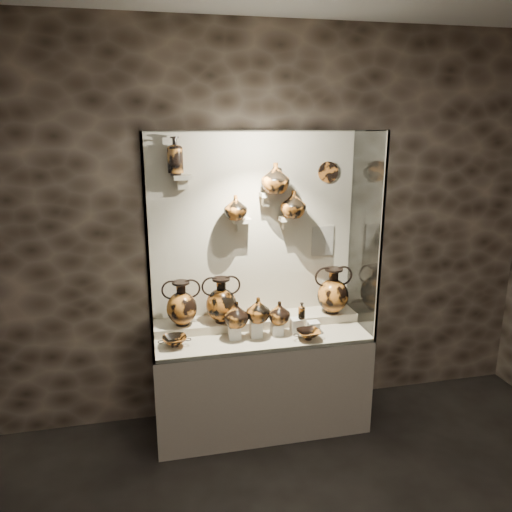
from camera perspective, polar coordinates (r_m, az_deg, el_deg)
The scene contains 35 objects.
wall_back at distance 4.07m, azimuth -0.46°, elevation 2.98°, with size 5.00×0.02×3.20m, color #2D241C.
plinth at distance 4.20m, azimuth 0.52°, elevation -14.17°, with size 1.70×0.60×0.80m, color beige.
front_tier at distance 4.01m, azimuth 0.54°, elevation -9.00°, with size 1.68×0.58×0.03m, color #BFAF94.
rear_tier at distance 4.16m, azimuth -0.02°, elevation -7.60°, with size 1.70×0.25×0.10m, color #BFAF94.
back_panel at distance 4.06m, azimuth -0.45°, elevation 2.96°, with size 1.70×0.03×1.60m, color beige.
glass_front at distance 3.48m, azimuth 1.67°, elevation 0.88°, with size 1.70×0.01×1.60m, color white.
glass_left at distance 3.67m, azimuth -12.42°, elevation 1.26°, with size 0.01×0.60×1.60m, color white.
glass_right at distance 4.03m, azimuth 12.36°, elevation 2.52°, with size 0.01×0.60×1.60m, color white.
glass_top at distance 3.66m, azimuth 0.60°, elevation 14.18°, with size 1.70×0.60×0.01m, color white.
frame_post_left at distance 3.39m, azimuth -12.26°, elevation 0.11°, with size 0.02×0.02×1.60m, color gray.
frame_post_right at distance 3.78m, azimuth 14.10°, elevation 1.56°, with size 0.02×0.02×1.60m, color gray.
pedestal_a at distance 3.90m, azimuth -2.48°, elevation -8.71°, with size 0.09×0.09×0.10m, color silver.
pedestal_b at distance 3.93m, azimuth -0.01°, elevation -8.30°, with size 0.09×0.09×0.13m, color silver.
pedestal_c at distance 3.97m, azimuth 2.41°, elevation -8.34°, with size 0.09×0.09×0.09m, color silver.
pedestal_d at distance 4.01m, azimuth 4.64°, elevation -7.92°, with size 0.09×0.09×0.12m, color silver.
pedestal_e at distance 4.06m, azimuth 6.54°, elevation -7.99°, with size 0.09×0.09×0.08m, color silver.
bracket_ul at distance 3.84m, azimuth -8.37°, elevation 8.89°, with size 0.14×0.12×0.04m, color beige.
bracket_ca at distance 3.95m, azimuth -1.64°, elevation 4.09°, with size 0.14×0.12×0.04m, color beige.
bracket_cb at distance 3.96m, azimuth 1.20°, elevation 7.05°, with size 0.10×0.12×0.04m, color beige.
bracket_cc at distance 4.04m, azimuth 3.67°, elevation 4.31°, with size 0.14×0.12×0.04m, color beige.
amphora_left at distance 3.97m, azimuth -8.50°, elevation -5.34°, with size 0.29×0.29×0.36m, color #B66822, non-canonical shape.
amphora_mid at distance 3.99m, azimuth -3.98°, elevation -5.02°, with size 0.30×0.30×0.37m, color #AC5E1E, non-canonical shape.
amphora_right at distance 4.21m, azimuth 8.79°, elevation -3.90°, with size 0.31×0.31×0.39m, color #B66822, non-canonical shape.
jug_a at distance 3.84m, azimuth -2.25°, elevation -6.67°, with size 0.19×0.19×0.20m, color #B66822.
jug_b at distance 3.85m, azimuth 0.25°, elevation -6.15°, with size 0.19×0.19×0.19m, color #AC5E1E.
jug_c at distance 3.93m, azimuth 2.67°, elevation -6.47°, with size 0.17×0.17×0.18m, color #B66822.
lekythos_small at distance 3.95m, azimuth 5.23°, elevation -6.15°, with size 0.07×0.07×0.15m, color #AC5E1E, non-canonical shape.
kylix_left at distance 3.82m, azimuth -9.29°, elevation -9.51°, with size 0.24×0.20×0.09m, color #AC5E1E, non-canonical shape.
kylix_right at distance 3.91m, azimuth 6.00°, elevation -8.83°, with size 0.23×0.19×0.09m, color #B66822, non-canonical shape.
lekythos_tall at distance 3.80m, azimuth -9.24°, elevation 11.50°, with size 0.13×0.13×0.32m, color #B66822, non-canonical shape.
ovoid_vase_a at distance 3.88m, azimuth -2.35°, elevation 5.57°, with size 0.18×0.18×0.19m, color #AC5E1E.
ovoid_vase_b at distance 3.90m, azimuth 2.22°, elevation 8.90°, with size 0.22×0.22×0.23m, color #AC5E1E.
ovoid_vase_c at distance 3.97m, azimuth 4.28°, elevation 5.94°, with size 0.20×0.20×0.21m, color #AC5E1E.
wall_plate at distance 4.14m, azimuth 8.24°, elevation 9.48°, with size 0.17×0.17×0.02m, color #BF6825.
info_placard at distance 4.23m, azimuth 7.61°, elevation 1.72°, with size 0.19×0.01×0.25m, color beige.
Camera 1 is at (-0.84, -1.38, 2.46)m, focal length 35.00 mm.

